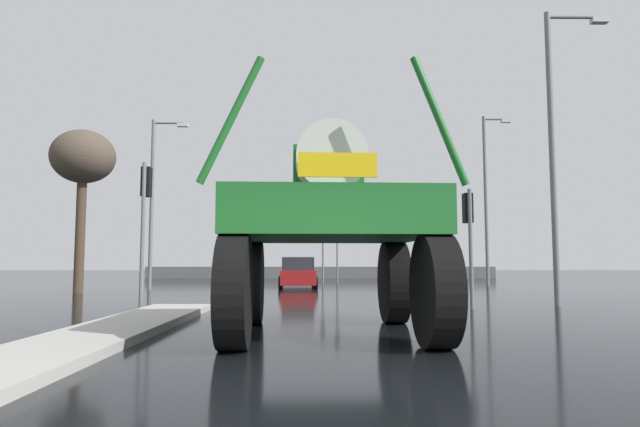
# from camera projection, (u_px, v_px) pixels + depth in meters

# --- Properties ---
(ground_plane) EXTENTS (120.00, 120.00, 0.00)m
(ground_plane) POSITION_uv_depth(u_px,v_px,m) (325.00, 292.00, 23.51)
(ground_plane) COLOR black
(median_island) EXTENTS (1.57, 11.77, 0.15)m
(median_island) POSITION_uv_depth(u_px,v_px,m) (98.00, 336.00, 9.11)
(median_island) COLOR #B2AFA8
(median_island) RESTS_ON ground
(oversize_sprayer) EXTENTS (4.13, 5.33, 4.46)m
(oversize_sprayer) POSITION_uv_depth(u_px,v_px,m) (328.00, 229.00, 10.03)
(oversize_sprayer) COLOR black
(oversize_sprayer) RESTS_ON ground
(sedan_ahead) EXTENTS (2.02, 4.17, 1.52)m
(sedan_ahead) POSITION_uv_depth(u_px,v_px,m) (298.00, 273.00, 27.65)
(sedan_ahead) COLOR maroon
(sedan_ahead) RESTS_ON ground
(traffic_signal_near_left) EXTENTS (0.24, 0.54, 4.07)m
(traffic_signal_near_left) POSITION_uv_depth(u_px,v_px,m) (145.00, 202.00, 15.45)
(traffic_signal_near_left) COLOR slate
(traffic_signal_near_left) RESTS_ON ground
(traffic_signal_near_right) EXTENTS (0.24, 0.54, 3.33)m
(traffic_signal_near_right) POSITION_uv_depth(u_px,v_px,m) (468.00, 222.00, 15.49)
(traffic_signal_near_right) COLOR slate
(traffic_signal_near_right) RESTS_ON ground
(traffic_signal_far_left) EXTENTS (0.24, 0.55, 3.99)m
(traffic_signal_far_left) POSITION_uv_depth(u_px,v_px,m) (337.00, 235.00, 33.76)
(traffic_signal_far_left) COLOR slate
(traffic_signal_far_left) RESTS_ON ground
(traffic_signal_far_right) EXTENTS (0.24, 0.55, 3.43)m
(traffic_signal_far_right) POSITION_uv_depth(u_px,v_px,m) (323.00, 242.00, 33.73)
(traffic_signal_far_right) COLOR slate
(traffic_signal_far_right) RESTS_ON ground
(streetlight_near_right) EXTENTS (1.96, 0.24, 8.95)m
(streetlight_near_right) POSITION_uv_depth(u_px,v_px,m) (556.00, 141.00, 16.58)
(streetlight_near_right) COLOR slate
(streetlight_near_right) RESTS_ON ground
(streetlight_far_left) EXTENTS (1.72, 0.24, 8.04)m
(streetlight_far_left) POSITION_uv_depth(u_px,v_px,m) (154.00, 195.00, 25.91)
(streetlight_far_left) COLOR slate
(streetlight_far_left) RESTS_ON ground
(streetlight_far_right) EXTENTS (1.55, 0.24, 9.20)m
(streetlight_far_right) POSITION_uv_depth(u_px,v_px,m) (487.00, 193.00, 29.67)
(streetlight_far_right) COLOR slate
(streetlight_far_right) RESTS_ON ground
(bare_tree_left) EXTENTS (2.64, 2.64, 6.84)m
(bare_tree_left) POSITION_uv_depth(u_px,v_px,m) (83.00, 160.00, 23.13)
(bare_tree_left) COLOR #473828
(bare_tree_left) RESTS_ON ground
(roadside_barrier) EXTENTS (27.20, 0.24, 0.90)m
(roadside_barrier) POSITION_uv_depth(u_px,v_px,m) (321.00, 273.00, 42.67)
(roadside_barrier) COLOR #59595B
(roadside_barrier) RESTS_ON ground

